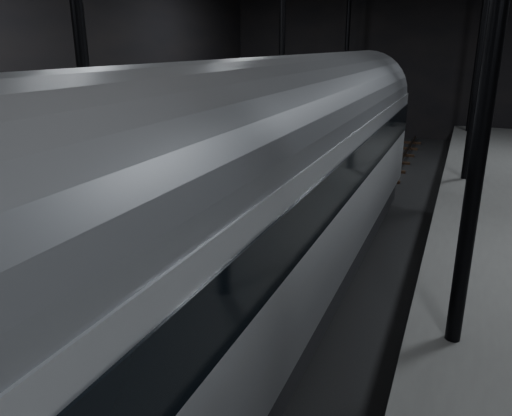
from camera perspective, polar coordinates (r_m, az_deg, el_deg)
The scene contains 6 objects.
ground at distance 14.21m, azimuth 6.13°, elevation -6.67°, with size 44.00×44.00×0.00m, color black.
platform_left at distance 17.48m, azimuth -18.05°, elevation -0.90°, with size 9.00×43.80×1.00m, color #535350.
tactile_strip at distance 14.98m, azimuth -5.72°, elevation -1.17°, with size 0.50×43.80×0.01m, color olive.
track at distance 14.18m, azimuth 6.14°, elevation -6.42°, with size 2.40×43.00×0.24m.
train at distance 9.95m, azimuth 0.84°, elevation 1.71°, with size 3.14×21.00×5.61m.
woman at distance 15.35m, azimuth -16.07°, elevation 2.34°, with size 0.69×0.45×1.89m, color #94705B.
Camera 1 is at (3.53, -12.41, 5.96)m, focal length 35.00 mm.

